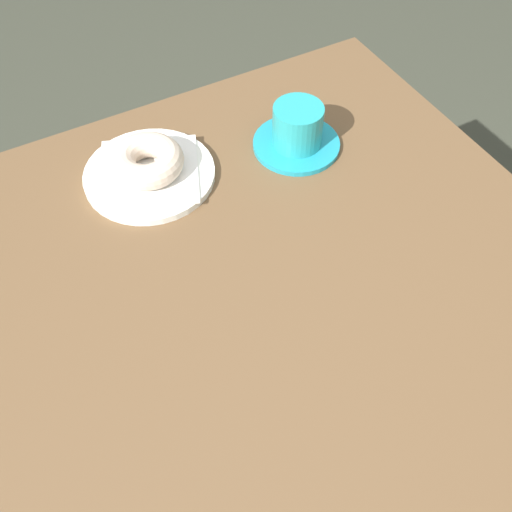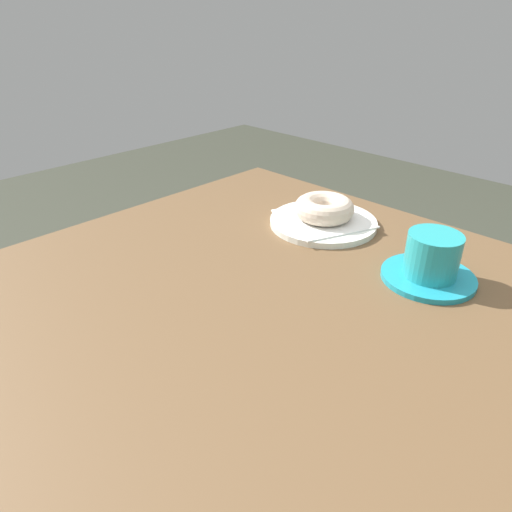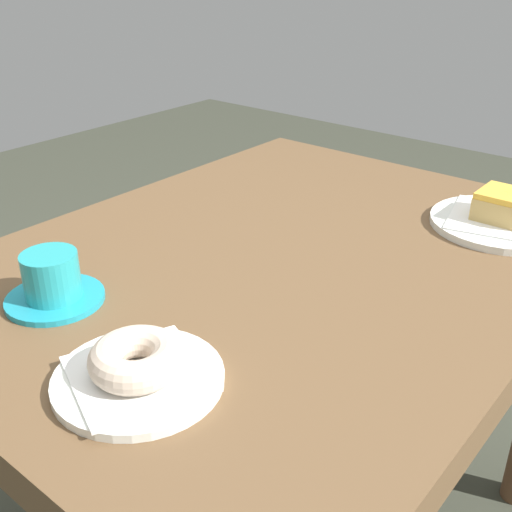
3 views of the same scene
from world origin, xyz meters
name	(u,v)px [view 2 (image 2 of 3)]	position (x,y,z in m)	size (l,w,h in m)	color
table	(199,385)	(0.00, 0.00, 0.61)	(1.04, 0.80, 0.70)	brown
plate_sugar_ring	(323,222)	(0.36, 0.08, 0.71)	(0.19, 0.19, 0.01)	white
napkin_sugar_ring	(323,219)	(0.36, 0.08, 0.71)	(0.14, 0.14, 0.00)	white
donut_sugar_ring	(324,208)	(0.36, 0.08, 0.73)	(0.11, 0.11, 0.04)	beige
coffee_cup	(431,261)	(0.32, -0.15, 0.73)	(0.13, 0.13, 0.07)	teal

